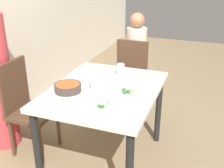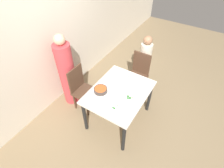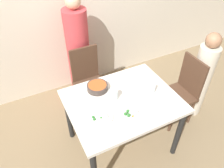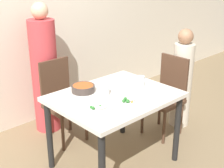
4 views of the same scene
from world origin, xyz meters
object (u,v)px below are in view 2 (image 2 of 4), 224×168
at_px(bowl_curry, 101,90).
at_px(glass_water_tall, 114,90).
at_px(chair_child_spot, 138,73).
at_px(person_child, 144,63).
at_px(plate_rice_adult, 116,106).
at_px(person_adult, 67,74).
at_px(chair_adult_spot, 82,88).

height_order(bowl_curry, glass_water_tall, glass_water_tall).
distance_m(chair_child_spot, person_child, 0.30).
bearing_deg(glass_water_tall, plate_rice_adult, -142.91).
height_order(person_adult, glass_water_tall, person_adult).
bearing_deg(person_child, glass_water_tall, 179.98).
bearing_deg(plate_rice_adult, chair_child_spot, 8.39).
xyz_separation_m(chair_child_spot, glass_water_tall, (-0.99, 0.00, 0.33)).
bearing_deg(person_child, bowl_curry, 171.24).
height_order(person_child, plate_rice_adult, person_child).
xyz_separation_m(bowl_curry, plate_rice_adult, (-0.15, -0.39, -0.02)).
distance_m(chair_child_spot, glass_water_tall, 1.04).
relative_size(chair_child_spot, glass_water_tall, 8.06).
xyz_separation_m(plate_rice_adult, glass_water_tall, (0.24, 0.18, 0.04)).
bearing_deg(chair_adult_spot, bowl_curry, -99.09).
bearing_deg(person_child, person_adult, 140.52).
distance_m(person_adult, glass_water_tall, 1.07).
distance_m(chair_adult_spot, glass_water_tall, 0.81).
bearing_deg(glass_water_tall, chair_child_spot, -0.03).
bearing_deg(person_child, plate_rice_adult, -173.19).
relative_size(bowl_curry, plate_rice_adult, 0.89).
bearing_deg(glass_water_tall, chair_adult_spot, 90.85).
distance_m(person_adult, bowl_curry, 0.86).
distance_m(chair_adult_spot, person_child, 1.49).
bearing_deg(chair_adult_spot, person_adult, 90.00).
height_order(person_child, glass_water_tall, person_child).
xyz_separation_m(bowl_curry, glass_water_tall, (0.10, -0.21, 0.02)).
xyz_separation_m(chair_adult_spot, bowl_curry, (-0.08, -0.53, 0.31)).
distance_m(plate_rice_adult, glass_water_tall, 0.30).
relative_size(chair_adult_spot, bowl_curry, 4.13).
relative_size(plate_rice_adult, glass_water_tall, 2.20).
bearing_deg(chair_adult_spot, glass_water_tall, -89.15).
xyz_separation_m(chair_adult_spot, chair_child_spot, (1.00, -0.74, 0.00)).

